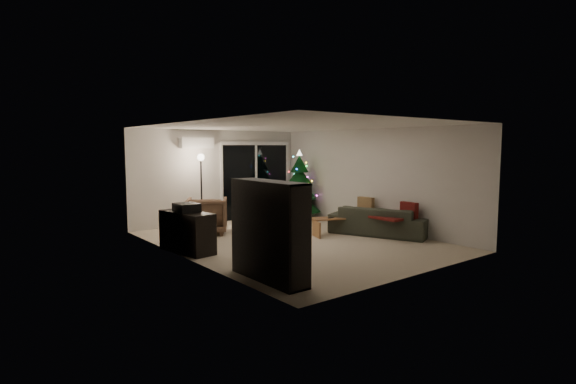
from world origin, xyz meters
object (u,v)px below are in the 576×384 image
media_cabinet (187,232)px  coffee_table (335,226)px  sofa (379,221)px  armchair (207,215)px  bookshelf (259,232)px  christmas_tree (299,185)px

media_cabinet → coffee_table: 3.58m
sofa → armchair: bearing=27.5°
armchair → media_cabinet: bearing=82.5°
media_cabinet → sofa: media_cabinet is taller
sofa → coffee_table: sofa is taller
armchair → bookshelf: bearing=105.0°
sofa → coffee_table: 1.02m
media_cabinet → coffee_table: (3.55, -0.48, -0.20)m
media_cabinet → sofa: (4.30, -1.16, -0.07)m
media_cabinet → armchair: armchair is taller
bookshelf → coffee_table: bookshelf is taller
media_cabinet → armchair: 1.89m
coffee_table → christmas_tree: 2.46m
armchair → sofa: bearing=171.7°
coffee_table → christmas_tree: bearing=91.8°
armchair → sofa: (3.10, -2.62, -0.10)m
media_cabinet → sofa: 4.45m
christmas_tree → sofa: bearing=-89.3°
bookshelf → media_cabinet: bookshelf is taller
bookshelf → coffee_table: bearing=12.9°
armchair → coffee_table: 3.05m
sofa → christmas_tree: christmas_tree is taller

